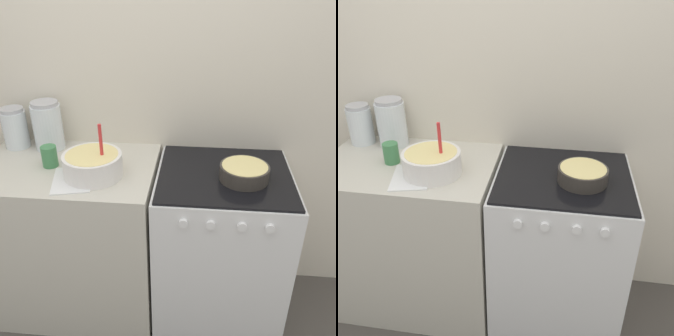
% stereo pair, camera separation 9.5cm
% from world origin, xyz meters
% --- Properties ---
extents(wall_back, '(4.78, 0.05, 2.40)m').
position_xyz_m(wall_back, '(0.00, 0.62, 1.20)').
color(wall_back, beige).
rests_on(wall_back, ground_plane).
extents(countertop_cabinet, '(0.89, 0.60, 0.90)m').
position_xyz_m(countertop_cabinet, '(-0.45, 0.30, 0.45)').
color(countertop_cabinet, beige).
rests_on(countertop_cabinet, ground_plane).
extents(stove, '(0.66, 0.62, 0.90)m').
position_xyz_m(stove, '(0.34, 0.30, 0.45)').
color(stove, silver).
rests_on(stove, ground_plane).
extents(mixing_bowl, '(0.28, 0.28, 0.26)m').
position_xyz_m(mixing_bowl, '(-0.28, 0.22, 0.97)').
color(mixing_bowl, white).
rests_on(mixing_bowl, countertop_cabinet).
extents(baking_pan, '(0.23, 0.23, 0.07)m').
position_xyz_m(baking_pan, '(0.43, 0.25, 0.94)').
color(baking_pan, '#38332D').
rests_on(baking_pan, stove).
extents(storage_jar_left, '(0.13, 0.13, 0.22)m').
position_xyz_m(storage_jar_left, '(-0.78, 0.50, 1.00)').
color(storage_jar_left, silver).
rests_on(storage_jar_left, countertop_cabinet).
extents(storage_jar_middle, '(0.16, 0.16, 0.26)m').
position_xyz_m(storage_jar_middle, '(-0.60, 0.50, 1.02)').
color(storage_jar_middle, silver).
rests_on(storage_jar_middle, countertop_cabinet).
extents(tin_can, '(0.08, 0.08, 0.11)m').
position_xyz_m(tin_can, '(-0.52, 0.30, 0.96)').
color(tin_can, '#3F7F4C').
rests_on(tin_can, countertop_cabinet).
extents(recipe_page, '(0.23, 0.28, 0.01)m').
position_xyz_m(recipe_page, '(-0.37, 0.17, 0.91)').
color(recipe_page, white).
rests_on(recipe_page, countertop_cabinet).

